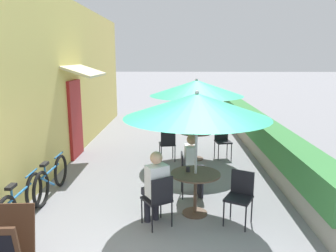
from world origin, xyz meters
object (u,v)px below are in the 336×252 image
object	(u,v)px
cafe_chair_near_back	(240,193)
patio_umbrella_mid	(196,88)
patio_table_near	(195,183)
patio_umbrella_near	(197,106)
coffee_cup_near	(188,169)
coffee_cup_mid	(197,131)
bicycle_second	(51,178)
cafe_chair_near_left	(188,171)
menu_board	(5,252)
seated_patron_near_left	(193,163)
patio_table_mid	(196,139)
cafe_chair_mid_left	(168,142)
cafe_chair_mid_right	(222,139)
cafe_chair_near_right	(159,197)
bicycle_leaning	(21,202)
seated_patron_near_right	(155,185)

from	to	relation	value
cafe_chair_near_back	patio_umbrella_mid	distance (m)	3.77
patio_table_near	patio_umbrella_near	distance (m)	1.35
patio_umbrella_mid	coffee_cup_near	bearing A→B (deg)	-95.81
coffee_cup_mid	bicycle_second	xyz separation A→B (m)	(-3.00, -2.34, -0.44)
cafe_chair_near_left	menu_board	bearing A→B (deg)	-42.24
seated_patron_near_left	patio_table_mid	world-z (taller)	seated_patron_near_left
cafe_chair_mid_left	patio_umbrella_mid	bearing A→B (deg)	5.69
coffee_cup_near	cafe_chair_mid_right	world-z (taller)	cafe_chair_mid_right
patio_umbrella_mid	bicycle_second	world-z (taller)	patio_umbrella_mid
cafe_chair_near_left	cafe_chair_mid_right	bearing A→B (deg)	155.81
cafe_chair_near_right	cafe_chair_mid_left	size ratio (longest dim) A/B	1.00
cafe_chair_near_back	bicycle_leaning	distance (m)	3.61
seated_patron_near_left	coffee_cup_mid	size ratio (longest dim) A/B	13.89
seated_patron_near_left	patio_table_near	bearing A→B (deg)	-2.64
cafe_chair_near_back	bicycle_leaning	xyz separation A→B (m)	(-3.61, -0.08, -0.17)
cafe_chair_near_back	patio_table_mid	distance (m)	3.50
cafe_chair_near_left	cafe_chair_mid_right	distance (m)	2.81
cafe_chair_near_left	cafe_chair_mid_left	world-z (taller)	same
cafe_chair_near_back	cafe_chair_mid_left	size ratio (longest dim) A/B	1.00
cafe_chair_near_back	seated_patron_near_right	bearing A→B (deg)	31.47
patio_table_near	cafe_chair_near_left	distance (m)	0.77
cafe_chair_mid_right	patio_table_mid	bearing A→B (deg)	5.69
patio_umbrella_mid	menu_board	xyz separation A→B (m)	(-2.53, -5.09, -1.46)
bicycle_leaning	menu_board	world-z (taller)	menu_board
patio_table_mid	cafe_chair_mid_right	size ratio (longest dim) A/B	0.98
coffee_cup_near	patio_table_mid	bearing A→B (deg)	84.19
coffee_cup_mid	menu_board	size ratio (longest dim) A/B	0.10
patio_umbrella_near	cafe_chair_mid_right	xyz separation A→B (m)	(0.93, 3.38, -1.40)
bicycle_second	patio_umbrella_near	bearing A→B (deg)	-13.99
cafe_chair_near_back	patio_table_mid	size ratio (longest dim) A/B	1.02
cafe_chair_near_back	menu_board	bearing A→B (deg)	55.61
patio_table_mid	bicycle_leaning	world-z (taller)	bicycle_leaning
patio_umbrella_mid	cafe_chair_mid_left	bearing A→B (deg)	-164.63
patio_umbrella_near	menu_board	distance (m)	3.36
cafe_chair_near_left	cafe_chair_near_back	size ratio (longest dim) A/B	1.00
menu_board	patio_umbrella_mid	bearing A→B (deg)	59.32
coffee_cup_mid	patio_umbrella_near	bearing A→B (deg)	-93.78
seated_patron_near_right	seated_patron_near_left	bearing A→B (deg)	27.36
seated_patron_near_right	bicycle_leaning	bearing A→B (deg)	147.16
cafe_chair_near_left	cafe_chair_near_right	world-z (taller)	same
cafe_chair_near_right	cafe_chair_mid_left	distance (m)	3.44
patio_table_near	cafe_chair_near_back	distance (m)	0.77
cafe_chair_near_right	patio_table_near	bearing A→B (deg)	5.69
cafe_chair_near_left	patio_table_mid	distance (m)	2.43
cafe_chair_near_back	bicycle_leaning	world-z (taller)	cafe_chair_near_back
bicycle_leaning	seated_patron_near_left	bearing A→B (deg)	20.67
seated_patron_near_right	cafe_chair_mid_left	xyz separation A→B (m)	(0.11, 3.35, -0.17)
cafe_chair_near_left	coffee_cup_mid	size ratio (longest dim) A/B	9.67
cafe_chair_near_left	patio_table_mid	size ratio (longest dim) A/B	1.02
patio_umbrella_near	cafe_chair_near_right	size ratio (longest dim) A/B	2.80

